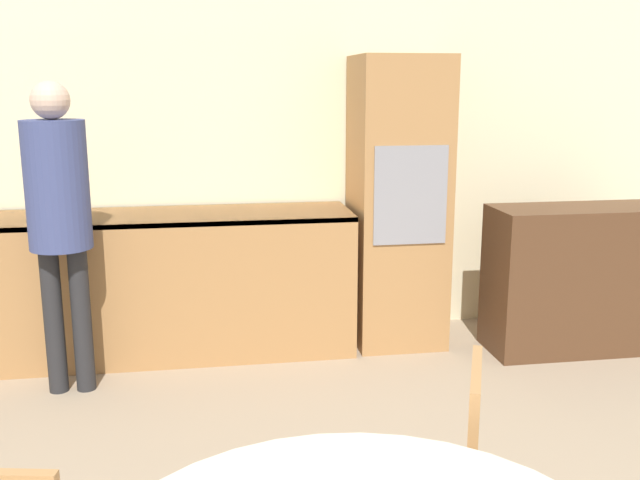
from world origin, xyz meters
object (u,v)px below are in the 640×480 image
object	(u,v)px
sideboard	(577,279)
oven_unit	(397,203)
chair_far_right	(439,475)
person_standing	(58,204)

from	to	relation	value
sideboard	oven_unit	bearing A→B (deg)	162.30
oven_unit	sideboard	xyz separation A→B (m)	(1.09, -0.35, -0.46)
chair_far_right	person_standing	distance (m)	2.51
chair_far_right	person_standing	bearing A→B (deg)	-120.84
chair_far_right	sideboard	bearing A→B (deg)	165.04
oven_unit	chair_far_right	size ratio (longest dim) A/B	2.18
oven_unit	sideboard	size ratio (longest dim) A/B	1.65
chair_far_right	oven_unit	bearing A→B (deg)	-169.64
chair_far_right	person_standing	size ratio (longest dim) A/B	0.50
sideboard	chair_far_right	size ratio (longest dim) A/B	1.32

